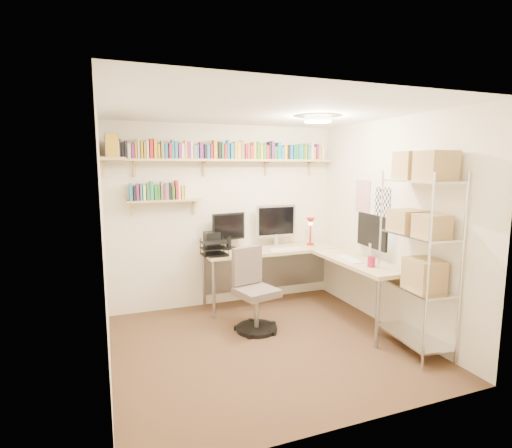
{
  "coord_description": "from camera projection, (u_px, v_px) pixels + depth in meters",
  "views": [
    {
      "loc": [
        -1.58,
        -3.83,
        1.95
      ],
      "look_at": [
        0.09,
        0.55,
        1.26
      ],
      "focal_mm": 28.0,
      "sensor_mm": 36.0,
      "label": 1
    }
  ],
  "objects": [
    {
      "name": "ground",
      "position": [
        266.0,
        345.0,
        4.38
      ],
      "size": [
        3.2,
        3.2,
        0.0
      ],
      "primitive_type": "plane",
      "color": "#3F251B",
      "rests_on": "ground"
    },
    {
      "name": "room_shell",
      "position": [
        267.0,
        204.0,
        4.15
      ],
      "size": [
        3.24,
        3.04,
        2.52
      ],
      "color": "beige",
      "rests_on": "ground"
    },
    {
      "name": "wall_shelves",
      "position": [
        198.0,
        159.0,
        5.14
      ],
      "size": [
        3.12,
        1.09,
        0.8
      ],
      "color": "tan",
      "rests_on": "ground"
    },
    {
      "name": "corner_desk",
      "position": [
        288.0,
        252.0,
        5.38
      ],
      "size": [
        2.14,
        2.09,
        1.39
      ],
      "color": "beige",
      "rests_on": "ground"
    },
    {
      "name": "office_chair",
      "position": [
        254.0,
        296.0,
        4.75
      ],
      "size": [
        0.53,
        0.54,
        0.98
      ],
      "rotation": [
        0.0,
        0.0,
        0.25
      ],
      "color": "black",
      "rests_on": "ground"
    },
    {
      "name": "wire_rack",
      "position": [
        421.0,
        223.0,
        4.05
      ],
      "size": [
        0.47,
        0.85,
        2.09
      ],
      "rotation": [
        0.0,
        0.0,
        -0.09
      ],
      "color": "silver",
      "rests_on": "ground"
    }
  ]
}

